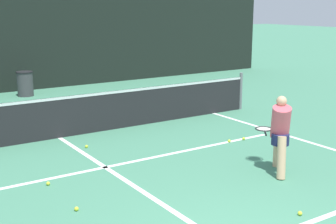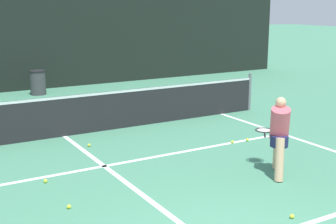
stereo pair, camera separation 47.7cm
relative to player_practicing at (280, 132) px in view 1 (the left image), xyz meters
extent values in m
cube|color=white|center=(-2.57, 1.92, -0.74)|extent=(8.25, 0.10, 0.01)
cube|color=white|center=(-2.57, 1.29, -0.74)|extent=(0.10, 6.03, 0.01)
cube|color=white|center=(1.94, 1.29, -0.74)|extent=(0.10, 7.03, 0.01)
cylinder|color=slate|center=(2.93, 4.30, -0.21)|extent=(0.09, 0.09, 1.07)
cube|color=#232326|center=(-2.57, 4.30, -0.27)|extent=(11.00, 0.02, 0.95)
cube|color=white|center=(-2.57, 4.30, 0.17)|extent=(11.00, 0.03, 0.06)
cylinder|color=#DBAD84|center=(0.18, 0.21, -0.42)|extent=(0.15, 0.15, 0.65)
cylinder|color=#DBAD84|center=(-0.22, -0.27, -0.37)|extent=(0.30, 0.31, 0.76)
cylinder|color=#1E234C|center=(-0.02, -0.04, -0.12)|extent=(0.32, 0.32, 0.20)
cylinder|color=#E55966|center=(0.01, 0.01, 0.17)|extent=(0.45, 0.46, 0.71)
sphere|color=#DBAD84|center=(0.04, 0.04, 0.56)|extent=(0.19, 0.19, 0.19)
cylinder|color=#262628|center=(-0.09, 0.27, -0.07)|extent=(0.22, 0.25, 0.03)
torus|color=#262628|center=(0.11, 0.51, -0.07)|extent=(0.48, 0.48, 0.02)
cylinder|color=beige|center=(0.11, 0.51, -0.07)|extent=(0.37, 0.37, 0.01)
sphere|color=#D1E033|center=(-3.76, 0.44, -0.71)|extent=(0.07, 0.07, 0.07)
sphere|color=#D1E033|center=(-2.36, 3.25, -0.71)|extent=(0.07, 0.07, 0.07)
sphere|color=#D1E033|center=(0.45, 1.89, -0.71)|extent=(0.07, 0.07, 0.07)
sphere|color=#D1E033|center=(-1.10, -1.49, -0.71)|extent=(0.07, 0.07, 0.07)
sphere|color=#D1E033|center=(0.85, 1.86, -0.71)|extent=(0.07, 0.07, 0.07)
sphere|color=#D1E033|center=(-3.77, 1.65, -0.71)|extent=(0.07, 0.07, 0.07)
cylinder|color=#3F3F42|center=(-1.70, 9.76, -0.36)|extent=(0.52, 0.52, 0.78)
cylinder|color=black|center=(-1.70, 9.76, 0.06)|extent=(0.54, 0.54, 0.04)
cube|color=#B7B7BC|center=(-0.78, 13.45, -0.32)|extent=(1.89, 3.91, 0.86)
cube|color=#1E2328|center=(-0.78, 13.25, 0.40)|extent=(1.59, 2.34, 0.57)
cylinder|color=black|center=(0.07, 14.70, -0.45)|extent=(0.18, 0.60, 0.60)
cylinder|color=black|center=(0.07, 12.20, -0.45)|extent=(0.18, 0.60, 0.60)
cylinder|color=brown|center=(1.92, 19.81, 1.26)|extent=(0.28, 0.28, 4.01)
cylinder|color=brown|center=(4.69, 18.85, 1.30)|extent=(0.28, 0.28, 4.08)
camera|label=1|loc=(-6.15, -5.68, 2.25)|focal=50.00mm
camera|label=2|loc=(-5.74, -5.93, 2.25)|focal=50.00mm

